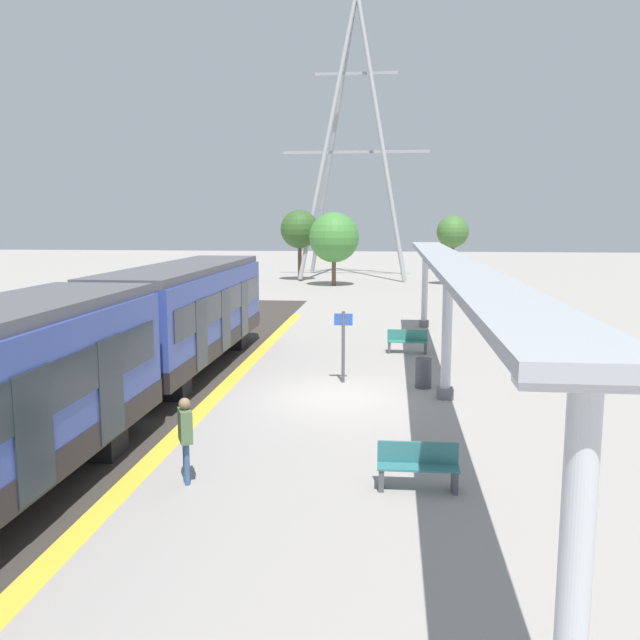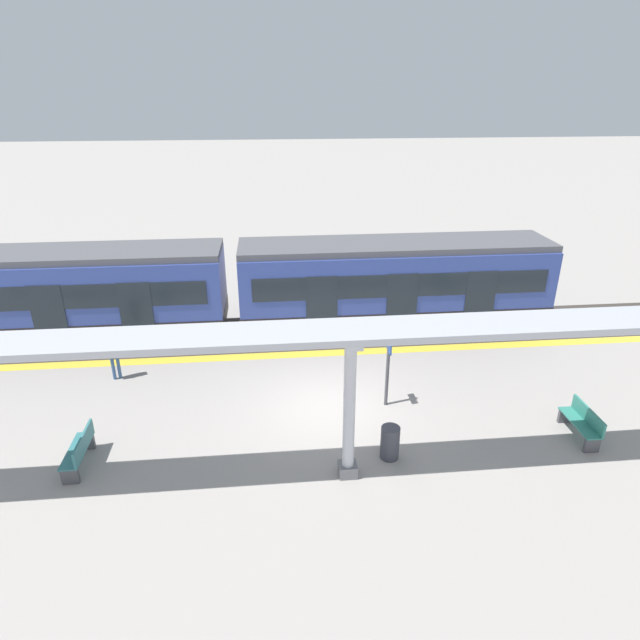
{
  "view_description": "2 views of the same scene",
  "coord_description": "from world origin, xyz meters",
  "px_view_note": "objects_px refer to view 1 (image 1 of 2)",
  "views": [
    {
      "loc": [
        1.56,
        -18.39,
        4.94
      ],
      "look_at": [
        -0.53,
        1.34,
        1.98
      ],
      "focal_mm": 37.86,
      "sensor_mm": 36.0,
      "label": 1
    },
    {
      "loc": [
        13.3,
        -1.52,
        8.63
      ],
      "look_at": [
        -1.37,
        -0.06,
        2.16
      ],
      "focal_mm": 29.8,
      "sensor_mm": 36.0,
      "label": 2
    }
  ],
  "objects_px": {
    "canopy_pillar_second": "(447,331)",
    "passenger_waiting_near_edge": "(185,430)",
    "bench_mid_platform": "(418,466)",
    "trash_bin": "(423,373)",
    "bench_near_end": "(407,341)",
    "canopy_pillar_nearest": "(574,591)",
    "platform_info_sign": "(343,340)",
    "train_far_carriage": "(187,315)",
    "canopy_pillar_third": "(425,286)"
  },
  "relations": [
    {
      "from": "bench_mid_platform",
      "to": "trash_bin",
      "type": "xyz_separation_m",
      "value": [
        0.45,
        7.67,
        -0.0
      ]
    },
    {
      "from": "bench_mid_platform",
      "to": "bench_near_end",
      "type": "bearing_deg",
      "value": 89.59
    },
    {
      "from": "passenger_waiting_near_edge",
      "to": "trash_bin",
      "type": "bearing_deg",
      "value": 58.73
    },
    {
      "from": "canopy_pillar_nearest",
      "to": "platform_info_sign",
      "type": "relative_size",
      "value": 1.7
    },
    {
      "from": "bench_mid_platform",
      "to": "trash_bin",
      "type": "relative_size",
      "value": 1.7
    },
    {
      "from": "canopy_pillar_third",
      "to": "platform_info_sign",
      "type": "xyz_separation_m",
      "value": [
        -2.97,
        -11.18,
        -0.57
      ]
    },
    {
      "from": "bench_near_end",
      "to": "platform_info_sign",
      "type": "distance_m",
      "value": 5.36
    },
    {
      "from": "canopy_pillar_third",
      "to": "bench_mid_platform",
      "type": "xyz_separation_m",
      "value": [
        -1.0,
        -19.28,
        -1.46
      ]
    },
    {
      "from": "canopy_pillar_third",
      "to": "bench_mid_platform",
      "type": "bearing_deg",
      "value": -92.98
    },
    {
      "from": "train_far_carriage",
      "to": "platform_info_sign",
      "type": "relative_size",
      "value": 5.22
    },
    {
      "from": "canopy_pillar_third",
      "to": "bench_near_end",
      "type": "relative_size",
      "value": 2.49
    },
    {
      "from": "canopy_pillar_nearest",
      "to": "trash_bin",
      "type": "bearing_deg",
      "value": 92.23
    },
    {
      "from": "trash_bin",
      "to": "passenger_waiting_near_edge",
      "type": "relative_size",
      "value": 0.53
    },
    {
      "from": "canopy_pillar_second",
      "to": "canopy_pillar_third",
      "type": "xyz_separation_m",
      "value": [
        0.0,
        12.76,
        0.0
      ]
    },
    {
      "from": "canopy_pillar_second",
      "to": "passenger_waiting_near_edge",
      "type": "bearing_deg",
      "value": -128.45
    },
    {
      "from": "canopy_pillar_third",
      "to": "train_far_carriage",
      "type": "bearing_deg",
      "value": -130.08
    },
    {
      "from": "train_far_carriage",
      "to": "canopy_pillar_third",
      "type": "xyz_separation_m",
      "value": [
        8.26,
        9.82,
        0.07
      ]
    },
    {
      "from": "bench_near_end",
      "to": "bench_mid_platform",
      "type": "bearing_deg",
      "value": -90.41
    },
    {
      "from": "bench_mid_platform",
      "to": "platform_info_sign",
      "type": "xyz_separation_m",
      "value": [
        -1.97,
        8.09,
        0.89
      ]
    },
    {
      "from": "bench_near_end",
      "to": "passenger_waiting_near_edge",
      "type": "height_order",
      "value": "passenger_waiting_near_edge"
    },
    {
      "from": "canopy_pillar_second",
      "to": "trash_bin",
      "type": "bearing_deg",
      "value": 115.84
    },
    {
      "from": "canopy_pillar_third",
      "to": "trash_bin",
      "type": "xyz_separation_m",
      "value": [
        -0.56,
        -11.61,
        -1.46
      ]
    },
    {
      "from": "canopy_pillar_second",
      "to": "canopy_pillar_third",
      "type": "height_order",
      "value": "same"
    },
    {
      "from": "bench_mid_platform",
      "to": "passenger_waiting_near_edge",
      "type": "bearing_deg",
      "value": -177.27
    },
    {
      "from": "canopy_pillar_nearest",
      "to": "passenger_waiting_near_edge",
      "type": "relative_size",
      "value": 2.25
    },
    {
      "from": "bench_near_end",
      "to": "platform_info_sign",
      "type": "xyz_separation_m",
      "value": [
        -2.06,
        -4.87,
        0.89
      ]
    },
    {
      "from": "canopy_pillar_second",
      "to": "bench_near_end",
      "type": "distance_m",
      "value": 6.68
    },
    {
      "from": "train_far_carriage",
      "to": "bench_mid_platform",
      "type": "bearing_deg",
      "value": -52.5
    },
    {
      "from": "canopy_pillar_nearest",
      "to": "canopy_pillar_third",
      "type": "bearing_deg",
      "value": 90.0
    },
    {
      "from": "bench_near_end",
      "to": "bench_mid_platform",
      "type": "height_order",
      "value": "same"
    },
    {
      "from": "canopy_pillar_second",
      "to": "bench_near_end",
      "type": "xyz_separation_m",
      "value": [
        -0.91,
        6.45,
        -1.46
      ]
    },
    {
      "from": "trash_bin",
      "to": "platform_info_sign",
      "type": "distance_m",
      "value": 2.61
    },
    {
      "from": "train_far_carriage",
      "to": "bench_mid_platform",
      "type": "xyz_separation_m",
      "value": [
        7.26,
        -9.46,
        -1.38
      ]
    },
    {
      "from": "canopy_pillar_second",
      "to": "passenger_waiting_near_edge",
      "type": "height_order",
      "value": "canopy_pillar_second"
    },
    {
      "from": "canopy_pillar_second",
      "to": "canopy_pillar_third",
      "type": "relative_size",
      "value": 1.0
    },
    {
      "from": "train_far_carriage",
      "to": "bench_near_end",
      "type": "distance_m",
      "value": 8.26
    },
    {
      "from": "train_far_carriage",
      "to": "canopy_pillar_third",
      "type": "distance_m",
      "value": 12.83
    },
    {
      "from": "train_far_carriage",
      "to": "platform_info_sign",
      "type": "height_order",
      "value": "train_far_carriage"
    },
    {
      "from": "bench_near_end",
      "to": "passenger_waiting_near_edge",
      "type": "relative_size",
      "value": 0.91
    },
    {
      "from": "train_far_carriage",
      "to": "passenger_waiting_near_edge",
      "type": "bearing_deg",
      "value": -73.18
    },
    {
      "from": "canopy_pillar_second",
      "to": "platform_info_sign",
      "type": "distance_m",
      "value": 3.41
    },
    {
      "from": "canopy_pillar_nearest",
      "to": "bench_near_end",
      "type": "distance_m",
      "value": 19.7
    },
    {
      "from": "train_far_carriage",
      "to": "trash_bin",
      "type": "xyz_separation_m",
      "value": [
        7.7,
        -1.79,
        -1.38
      ]
    },
    {
      "from": "canopy_pillar_third",
      "to": "bench_mid_platform",
      "type": "height_order",
      "value": "canopy_pillar_third"
    },
    {
      "from": "canopy_pillar_second",
      "to": "passenger_waiting_near_edge",
      "type": "distance_m",
      "value": 8.63
    },
    {
      "from": "canopy_pillar_nearest",
      "to": "trash_bin",
      "type": "height_order",
      "value": "canopy_pillar_nearest"
    },
    {
      "from": "canopy_pillar_nearest",
      "to": "bench_near_end",
      "type": "relative_size",
      "value": 2.49
    },
    {
      "from": "canopy_pillar_nearest",
      "to": "train_far_carriage",
      "type": "bearing_deg",
      "value": 117.14
    },
    {
      "from": "canopy_pillar_second",
      "to": "bench_mid_platform",
      "type": "xyz_separation_m",
      "value": [
        -1.0,
        -6.52,
        -1.46
      ]
    },
    {
      "from": "bench_mid_platform",
      "to": "platform_info_sign",
      "type": "bearing_deg",
      "value": 103.66
    }
  ]
}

